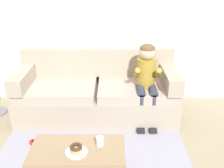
# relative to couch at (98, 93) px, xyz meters

# --- Properties ---
(ground) EXTENTS (10.00, 10.00, 0.00)m
(ground) POSITION_rel_couch_xyz_m (-0.01, -0.85, -0.34)
(ground) COLOR #9E896B
(wall_back) EXTENTS (8.00, 0.10, 2.80)m
(wall_back) POSITION_rel_couch_xyz_m (-0.01, 0.55, 1.06)
(wall_back) COLOR silver
(wall_back) RESTS_ON ground
(area_rug) EXTENTS (2.21, 2.03, 0.01)m
(area_rug) POSITION_rel_couch_xyz_m (-0.01, -1.10, -0.33)
(area_rug) COLOR #9993A3
(area_rug) RESTS_ON ground
(couch) EXTENTS (2.24, 0.90, 0.92)m
(couch) POSITION_rel_couch_xyz_m (0.00, 0.00, 0.00)
(couch) COLOR tan
(couch) RESTS_ON ground
(coffee_table) EXTENTS (0.92, 0.48, 0.39)m
(coffee_table) POSITION_rel_couch_xyz_m (-0.12, -1.36, 0.01)
(coffee_table) COLOR #937551
(coffee_table) RESTS_ON ground
(person_child) EXTENTS (0.34, 0.58, 1.10)m
(person_child) POSITION_rel_couch_xyz_m (0.67, -0.21, 0.33)
(person_child) COLOR olive
(person_child) RESTS_ON ground
(plate) EXTENTS (0.21, 0.21, 0.01)m
(plate) POSITION_rel_couch_xyz_m (-0.12, -1.42, 0.06)
(plate) COLOR white
(plate) RESTS_ON coffee_table
(donut) EXTENTS (0.16, 0.16, 0.04)m
(donut) POSITION_rel_couch_xyz_m (-0.12, -1.42, 0.08)
(donut) COLOR tan
(donut) RESTS_ON plate
(donut_second) EXTENTS (0.14, 0.14, 0.04)m
(donut_second) POSITION_rel_couch_xyz_m (-0.12, -1.42, 0.12)
(donut_second) COLOR #422619
(donut_second) RESTS_ON donut
(mug) EXTENTS (0.08, 0.08, 0.09)m
(mug) POSITION_rel_couch_xyz_m (0.09, -1.30, 0.10)
(mug) COLOR silver
(mug) RESTS_ON coffee_table
(toy_controller) EXTENTS (0.23, 0.09, 0.05)m
(toy_controller) POSITION_rel_couch_xyz_m (-0.70, -0.78, -0.31)
(toy_controller) COLOR red
(toy_controller) RESTS_ON ground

